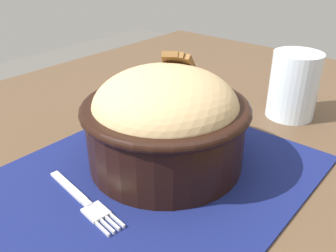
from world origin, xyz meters
name	(u,v)px	position (x,y,z in m)	size (l,w,h in m)	color
table	(171,203)	(0.00, 0.00, 0.70)	(1.22, 0.94, 0.76)	#4C3826
placemat	(151,179)	(0.04, 0.00, 0.76)	(0.39, 0.32, 0.00)	#11194C
bowl	(168,118)	(0.00, -0.01, 0.82)	(0.21, 0.21, 0.14)	black
fork	(85,202)	(0.12, -0.02, 0.76)	(0.03, 0.13, 0.00)	#BCBCBC
drinking_glass	(293,89)	(-0.24, 0.05, 0.81)	(0.08, 0.08, 0.11)	silver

